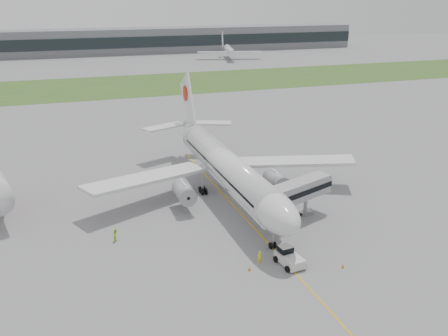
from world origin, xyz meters
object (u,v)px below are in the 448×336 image
object	(u,v)px
jet_bridge	(294,193)
airliner	(225,164)
ground_crew_near	(260,257)
pushback_tug	(289,257)

from	to	relation	value
jet_bridge	airliner	bearing A→B (deg)	93.61
airliner	jet_bridge	size ratio (longest dim) A/B	4.06
jet_bridge	ground_crew_near	xyz separation A→B (m)	(-9.49, -9.61, -3.87)
pushback_tug	jet_bridge	world-z (taller)	jet_bridge
airliner	jet_bridge	bearing A→B (deg)	-64.79
airliner	pushback_tug	distance (m)	24.74
jet_bridge	ground_crew_near	distance (m)	14.05
airliner	jet_bridge	world-z (taller)	airliner
airliner	pushback_tug	size ratio (longest dim) A/B	12.34
ground_crew_near	pushback_tug	bearing A→B (deg)	148.40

